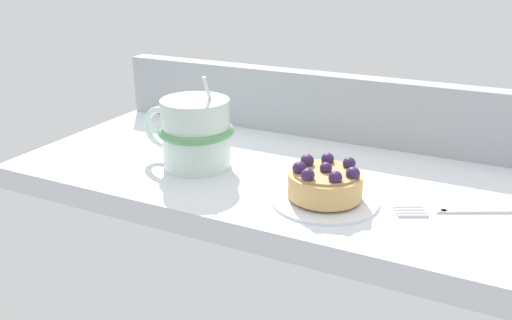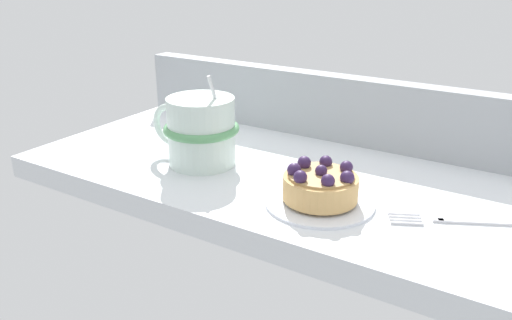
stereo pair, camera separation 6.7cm
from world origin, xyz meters
The scene contains 6 objects.
ground_plane centered at (0.00, 0.00, -1.57)cm, with size 73.36×33.97×3.14cm, color silver.
window_rail_back centered at (0.00, 15.32, 5.06)cm, with size 71.89×3.33×10.13cm, color #9EA3A8.
dessert_plate centered at (7.96, -7.17, 0.33)cm, with size 12.84×12.84×0.71cm.
raspberry_tart centered at (7.95, -7.18, 2.46)cm, with size 8.74×8.74×4.39cm.
coffee_mug centered at (-11.70, -4.28, 4.76)cm, with size 13.84×10.40×12.68cm.
dessert_fork centered at (22.85, -3.29, 0.30)cm, with size 14.56×8.32×0.60cm.
Camera 1 is at (25.48, -61.42, 27.31)cm, focal length 36.98 mm.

